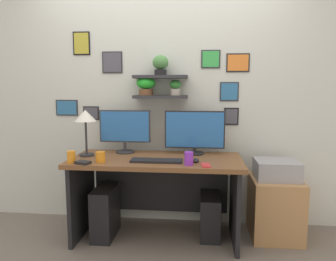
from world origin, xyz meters
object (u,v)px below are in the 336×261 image
desk_lamp (85,119)px  drawer_cabinet (275,207)px  printer (277,170)px  computer_tower_left (106,212)px  scissors_tray (83,162)px  water_cup (189,159)px  desk (157,180)px  monitor_left (125,129)px  computer_tower_right (210,215)px  coffee_mug (101,157)px  pen_cup (71,157)px  cell_phone (206,165)px  keyboard (157,161)px  computer_mouse (196,160)px  monitor_right (195,132)px

desk_lamp → drawer_cabinet: bearing=4.1°
printer → computer_tower_left: size_ratio=0.82×
scissors_tray → water_cup: (0.87, 0.05, 0.04)m
desk → drawer_cabinet: 1.12m
printer → desk_lamp: bearing=-175.9°
monitor_left → computer_tower_right: monitor_left is taller
desk_lamp → coffee_mug: (0.20, -0.23, -0.30)m
desk → pen_cup: pen_cup is taller
cell_phone → computer_tower_right: 0.66m
water_cup → computer_tower_left: 0.99m
computer_tower_left → printer: bearing=6.1°
drawer_cabinet → desk: bearing=-174.9°
cell_phone → printer: (0.65, 0.39, -0.12)m
computer_tower_right → pen_cup: bearing=-163.8°
water_cup → coffee_mug: bearing=177.7°
scissors_tray → drawer_cabinet: 1.78m
desk → pen_cup: size_ratio=15.26×
cell_phone → coffee_mug: bearing=171.9°
desk_lamp → printer: bearing=4.1°
coffee_mug → printer: coffee_mug is taller
keyboard → pen_cup: size_ratio=4.40×
monitor_left → desk_lamp: desk_lamp is taller
computer_mouse → drawer_cabinet: 0.92m
scissors_tray → desk: bearing=30.1°
keyboard → coffee_mug: size_ratio=4.89×
computer_mouse → cell_phone: size_ratio=0.64×
printer → coffee_mug: bearing=-167.1°
printer → scissors_tray: bearing=-165.5°
scissors_tray → printer: 1.72m
desk_lamp → cell_phone: 1.17m
computer_mouse → printer: size_ratio=0.24×
cell_phone → drawer_cabinet: (0.65, 0.39, -0.48)m
water_cup → printer: bearing=25.8°
desk → coffee_mug: bearing=-150.3°
desk → scissors_tray: size_ratio=12.72×
desk_lamp → water_cup: size_ratio=3.87×
computer_tower_left → pen_cup: bearing=-132.8°
monitor_left → cell_phone: (0.77, -0.46, -0.22)m
scissors_tray → computer_tower_left: scissors_tray is taller
monitor_left → monitor_right: monitor_left is taller
monitor_left → coffee_mug: (-0.11, -0.42, -0.18)m
computer_mouse → desk_lamp: bearing=171.9°
desk → cell_phone: 0.57m
pen_cup → scissors_tray: 0.12m
desk_lamp → drawer_cabinet: (1.74, 0.12, -0.82)m
water_cup → desk: bearing=136.4°
monitor_left → water_cup: bearing=-35.3°
desk_lamp → keyboard: bearing=-14.1°
drawer_cabinet → printer: bearing=0.0°
scissors_tray → water_cup: 0.88m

